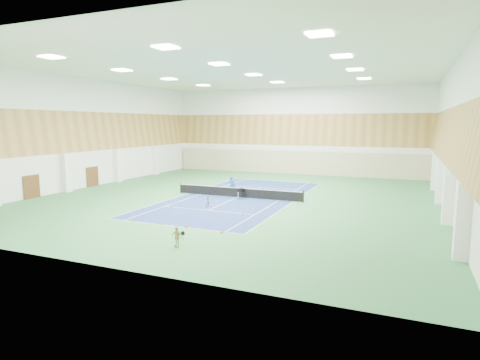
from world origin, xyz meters
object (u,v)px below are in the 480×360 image
at_px(child_court, 208,201).
at_px(ball_cart, 241,194).
at_px(tennis_net, 238,192).
at_px(coach, 232,186).
at_px(child_apron, 177,237).

bearing_deg(child_court, ball_cart, 50.95).
height_order(tennis_net, coach, coach).
distance_m(tennis_net, child_court, 5.15).
bearing_deg(ball_cart, child_court, -92.25).
bearing_deg(child_court, tennis_net, 58.64).
height_order(child_court, child_apron, child_apron).
bearing_deg(coach, child_court, 105.94).
bearing_deg(child_apron, coach, 108.69).
bearing_deg(child_court, child_apron, -96.95).
bearing_deg(coach, ball_cart, 153.52).
relative_size(tennis_net, coach, 6.52).
xyz_separation_m(tennis_net, child_court, (-0.59, -5.11, -0.05)).
bearing_deg(tennis_net, child_apron, -79.75).
xyz_separation_m(tennis_net, coach, (-0.92, 0.60, 0.43)).
bearing_deg(ball_cart, child_apron, -69.42).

